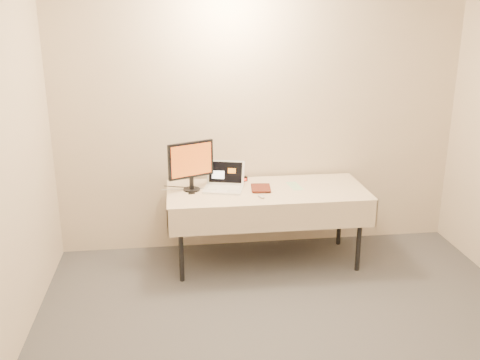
{
  "coord_description": "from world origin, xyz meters",
  "views": [
    {
      "loc": [
        -0.84,
        -2.61,
        2.36
      ],
      "look_at": [
        -0.26,
        1.99,
        0.86
      ],
      "focal_mm": 40.0,
      "sensor_mm": 36.0,
      "label": 1
    }
  ],
  "objects": [
    {
      "name": "clicker",
      "position": [
        -0.09,
        1.84,
        0.75
      ],
      "size": [
        0.07,
        0.1,
        0.02
      ],
      "primitive_type": "ellipsoid",
      "rotation": [
        0.0,
        0.0,
        0.31
      ],
      "color": "#B9B9BB",
      "rests_on": "table"
    },
    {
      "name": "laptop",
      "position": [
        -0.39,
        2.13,
        0.8
      ],
      "size": [
        0.43,
        0.42,
        0.24
      ],
      "rotation": [
        0.0,
        0.0,
        -0.26
      ],
      "color": "white",
      "rests_on": "table"
    },
    {
      "name": "usb_dongle",
      "position": [
        -0.7,
        2.01,
        0.74
      ],
      "size": [
        0.06,
        0.03,
        0.01
      ],
      "primitive_type": "cube",
      "rotation": [
        0.0,
        0.0,
        0.17
      ],
      "color": "black",
      "rests_on": "table"
    },
    {
      "name": "back_wall",
      "position": [
        0.0,
        2.5,
        1.35
      ],
      "size": [
        4.0,
        0.1,
        2.7
      ],
      "primitive_type": "cube",
      "color": "beige",
      "rests_on": "ground"
    },
    {
      "name": "book",
      "position": [
        -0.14,
        2.06,
        0.86
      ],
      "size": [
        0.18,
        0.04,
        0.24
      ],
      "primitive_type": "imported",
      "rotation": [
        0.0,
        0.0,
        -0.11
      ],
      "color": "maroon",
      "rests_on": "table"
    },
    {
      "name": "table",
      "position": [
        0.0,
        2.05,
        0.68
      ],
      "size": [
        1.86,
        0.81,
        0.74
      ],
      "color": "black",
      "rests_on": "ground"
    },
    {
      "name": "alarm_clock",
      "position": [
        -0.2,
        2.32,
        0.76
      ],
      "size": [
        0.12,
        0.08,
        0.04
      ],
      "rotation": [
        0.0,
        0.0,
        0.39
      ],
      "color": "black",
      "rests_on": "table"
    },
    {
      "name": "paper_form",
      "position": [
        0.28,
        2.11,
        0.74
      ],
      "size": [
        0.13,
        0.27,
        0.0
      ],
      "primitive_type": "cube",
      "rotation": [
        0.0,
        0.0,
        0.1
      ],
      "color": "#AFDCB1",
      "rests_on": "table"
    },
    {
      "name": "monitor",
      "position": [
        -0.7,
        2.12,
        1.01
      ],
      "size": [
        0.42,
        0.21,
        0.46
      ],
      "rotation": [
        0.0,
        0.0,
        0.42
      ],
      "color": "black",
      "rests_on": "table"
    }
  ]
}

